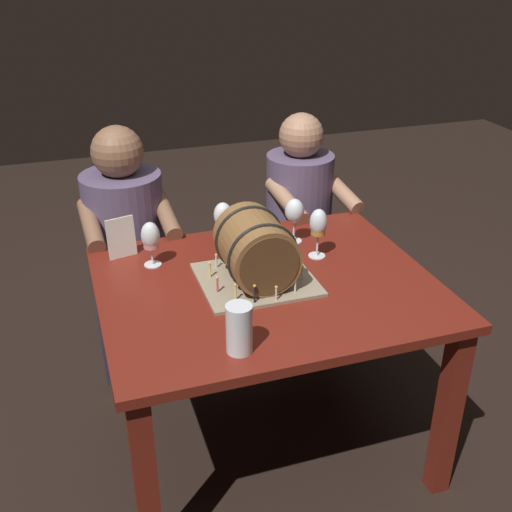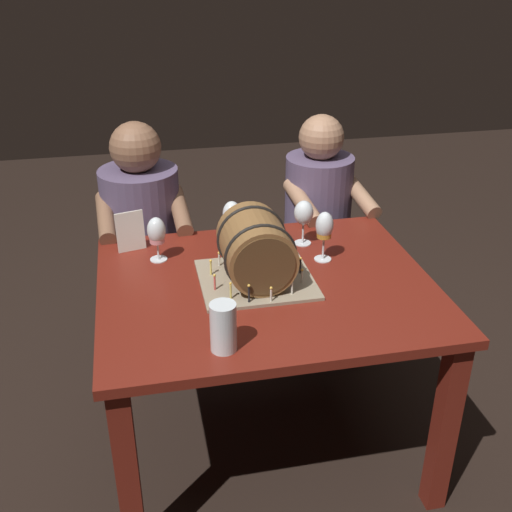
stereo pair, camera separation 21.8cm
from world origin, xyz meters
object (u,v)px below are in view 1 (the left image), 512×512
Objects in this scene: wine_glass_rose at (151,238)px; person_seated_right at (298,241)px; wine_glass_amber at (318,225)px; dining_table at (266,309)px; wine_glass_white at (223,217)px; wine_glass_empty at (294,212)px; beer_pint at (239,330)px; barrel_cake at (256,251)px; person_seated_left at (129,261)px; menu_card at (121,238)px.

person_seated_right is at bearing 30.36° from wine_glass_rose.
wine_glass_rose is (-0.61, 0.13, -0.02)m from wine_glass_amber.
wine_glass_rose is at bearing 168.41° from wine_glass_amber.
wine_glass_rose reaches higher than dining_table.
wine_glass_white is at bearing -142.55° from person_seated_right.
wine_glass_empty is at bearing 2.43° from wine_glass_rose.
wine_glass_rose is at bearing 103.79° from beer_pint.
wine_glass_amber is at bearing 21.17° from barrel_cake.
person_seated_right reaches higher than wine_glass_white.
dining_table is 6.76× the size of wine_glass_rose.
barrel_cake is (-0.03, 0.02, 0.23)m from dining_table.
dining_table is at bearing -79.98° from wine_glass_white.
dining_table is 0.50m from wine_glass_rose.
person_seated_left is at bearing 179.98° from person_seated_right.
barrel_cake is 2.57× the size of beer_pint.
beer_pint is 0.97× the size of menu_card.
wine_glass_amber reaches higher than beer_pint.
person_seated_right reaches higher than barrel_cake.
barrel_cake is 2.26× the size of wine_glass_white.
wine_glass_white reaches higher than wine_glass_rose.
person_seated_right is at bearing 74.58° from wine_glass_amber.
person_seated_left is (-0.62, 0.43, -0.33)m from wine_glass_empty.
menu_card is (-0.10, 0.11, -0.03)m from wine_glass_rose.
wine_glass_amber is 0.63m from wine_glass_rose.
wine_glass_rose is at bearing -61.31° from menu_card.
person_seated_left reaches higher than beer_pint.
person_seated_right is (0.87, 0.35, -0.31)m from menu_card.
wine_glass_empty is 0.68m from menu_card.
dining_table is at bearing -119.96° from person_seated_right.
person_seated_left is (-0.38, 0.69, -0.32)m from barrel_cake.
barrel_cake is at bearing 65.15° from beer_pint.
beer_pint is 1.28m from person_seated_right.
wine_glass_white is at bearing 95.05° from barrel_cake.
wine_glass_rose is at bearing -177.57° from wine_glass_empty.
beer_pint is (0.15, -0.62, -0.04)m from wine_glass_rose.
barrel_cake is at bearing 145.40° from dining_table.
wine_glass_rose is 0.15m from menu_card.
person_seated_left reaches higher than dining_table.
barrel_cake reaches higher than menu_card.
person_seated_left is 0.82m from person_seated_right.
person_seated_right is at bearing 37.45° from wine_glass_white.
person_seated_right reaches higher than beer_pint.
dining_table is at bearing -60.09° from person_seated_left.
wine_glass_amber is 0.70m from person_seated_right.
person_seated_left is (-0.05, 0.45, -0.32)m from wine_glass_rose.
person_seated_right reaches higher than dining_table.
person_seated_right is (0.47, 0.36, -0.34)m from wine_glass_white.
wine_glass_amber is at bearing -75.89° from wine_glass_empty.
wine_glass_amber is 1.12× the size of wine_glass_rose.
wine_glass_white is at bearing 100.02° from dining_table.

